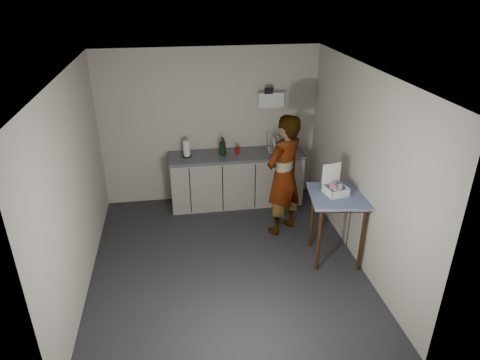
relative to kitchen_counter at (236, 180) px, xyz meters
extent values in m
plane|color=#26252A|center=(-0.40, -1.70, -0.43)|extent=(4.00, 4.00, 0.00)
cube|color=beige|center=(-0.40, 0.29, 0.87)|extent=(3.60, 0.02, 2.60)
cube|color=beige|center=(1.39, -1.70, 0.87)|extent=(0.02, 4.00, 2.60)
cube|color=beige|center=(-2.19, -1.70, 0.87)|extent=(0.02, 4.00, 2.60)
cube|color=silver|center=(-0.40, -1.70, 2.17)|extent=(3.60, 4.00, 0.01)
cube|color=black|center=(0.00, 0.00, -0.39)|extent=(2.20, 0.52, 0.08)
cube|color=#A6A194|center=(0.00, 0.00, 0.00)|extent=(2.20, 0.58, 0.86)
cube|color=#4F5359|center=(0.00, 0.00, 0.46)|extent=(2.24, 0.62, 0.05)
cube|color=black|center=(-0.80, -0.29, 0.00)|extent=(0.02, 0.01, 0.80)
cube|color=black|center=(-0.27, -0.29, 0.00)|extent=(0.02, 0.01, 0.80)
cube|color=black|center=(0.27, -0.29, 0.00)|extent=(0.01, 0.01, 0.80)
cube|color=black|center=(0.80, -0.29, 0.00)|extent=(0.02, 0.01, 0.80)
cube|color=white|center=(0.60, 0.22, 1.32)|extent=(0.42, 0.16, 0.24)
cube|color=white|center=(0.60, 0.27, 1.18)|extent=(0.30, 0.06, 0.04)
cube|color=black|center=(0.55, 0.13, 1.48)|extent=(0.14, 0.02, 0.10)
cylinder|color=#3A1D0D|center=(0.78, -2.04, 0.03)|extent=(0.05, 0.05, 0.91)
cylinder|color=#3A1D0D|center=(1.34, -2.12, 0.03)|extent=(0.05, 0.05, 0.91)
cylinder|color=#3A1D0D|center=(0.86, -1.48, 0.03)|extent=(0.05, 0.05, 0.91)
cylinder|color=#3A1D0D|center=(1.42, -1.57, 0.03)|extent=(0.05, 0.05, 0.91)
cube|color=#3A1D0D|center=(1.10, -1.80, 0.51)|extent=(0.77, 0.77, 0.04)
cube|color=navy|center=(1.10, -1.80, 0.55)|extent=(0.87, 0.87, 0.03)
imported|color=#B2A593|center=(0.56, -0.99, 0.50)|extent=(0.81, 0.76, 1.86)
imported|color=black|center=(-0.23, -0.03, 0.64)|extent=(0.16, 0.16, 0.31)
cylinder|color=red|center=(0.02, 0.00, 0.55)|extent=(0.07, 0.07, 0.12)
cylinder|color=black|center=(-0.22, 0.00, 0.60)|extent=(0.07, 0.07, 0.24)
cylinder|color=black|center=(-0.81, 0.01, 0.49)|extent=(0.16, 0.16, 0.01)
cylinder|color=white|center=(-0.81, 0.01, 0.63)|extent=(0.11, 0.11, 0.26)
cube|color=silver|center=(0.75, 0.03, 0.49)|extent=(0.43, 0.32, 0.02)
cylinder|color=silver|center=(0.55, -0.11, 0.64)|extent=(0.01, 0.01, 0.28)
cylinder|color=silver|center=(0.94, -0.11, 0.64)|extent=(0.01, 0.01, 0.28)
cylinder|color=silver|center=(0.55, 0.17, 0.64)|extent=(0.01, 0.01, 0.28)
cylinder|color=silver|center=(0.94, 0.17, 0.64)|extent=(0.01, 0.01, 0.28)
cylinder|color=white|center=(0.64, 0.03, 0.62)|extent=(0.05, 0.24, 0.24)
cylinder|color=white|center=(0.73, 0.03, 0.62)|extent=(0.05, 0.24, 0.24)
cylinder|color=white|center=(0.81, 0.03, 0.62)|extent=(0.05, 0.24, 0.24)
cube|color=white|center=(1.05, -1.77, 0.57)|extent=(0.31, 0.31, 0.01)
cube|color=white|center=(1.08, -1.89, 0.62)|extent=(0.26, 0.06, 0.10)
cube|color=white|center=(1.03, -1.64, 0.62)|extent=(0.26, 0.06, 0.10)
cube|color=white|center=(0.93, -1.79, 0.62)|extent=(0.06, 0.26, 0.10)
cube|color=white|center=(1.18, -1.74, 0.62)|extent=(0.06, 0.26, 0.10)
cube|color=white|center=(1.03, -1.63, 0.81)|extent=(0.27, 0.06, 0.27)
cylinder|color=silver|center=(1.05, -1.77, 0.62)|extent=(0.18, 0.18, 0.10)
sphere|color=#E955A7|center=(1.01, -1.81, 0.69)|extent=(0.06, 0.06, 0.06)
sphere|color=#5DBAFF|center=(1.10, -1.79, 0.69)|extent=(0.06, 0.06, 0.06)
sphere|color=#61EC91|center=(1.04, -1.72, 0.69)|extent=(0.06, 0.06, 0.06)
sphere|color=#E955A7|center=(1.01, -1.74, 0.69)|extent=(0.06, 0.06, 0.06)
camera|label=1|loc=(-0.96, -6.49, 3.17)|focal=32.00mm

